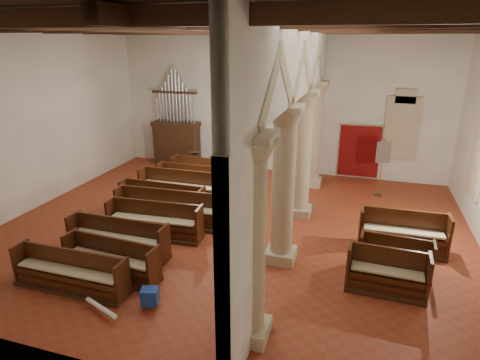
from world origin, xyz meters
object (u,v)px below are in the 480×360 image
at_px(lectern, 196,165).
at_px(aisle_pew_0, 386,278).
at_px(nave_pew_0, 71,277).
at_px(processional_banner, 380,176).
at_px(pipe_organ, 176,135).

bearing_deg(lectern, aisle_pew_0, -55.44).
relative_size(nave_pew_0, aisle_pew_0, 1.59).
distance_m(processional_banner, nave_pew_0, 10.83).
bearing_deg(processional_banner, pipe_organ, 157.07).
xyz_separation_m(pipe_organ, aisle_pew_0, (8.88, -7.65, -1.02)).
height_order(processional_banner, aisle_pew_0, processional_banner).
height_order(pipe_organ, lectern, pipe_organ).
relative_size(pipe_organ, processional_banner, 1.98).
relative_size(pipe_organ, aisle_pew_0, 2.45).
bearing_deg(pipe_organ, aisle_pew_0, -40.76).
xyz_separation_m(pipe_organ, lectern, (1.39, -1.14, -0.92)).
distance_m(pipe_organ, nave_pew_0, 9.95).
bearing_deg(processional_banner, aisle_pew_0, -103.71).
relative_size(processional_banner, nave_pew_0, 0.78).
height_order(pipe_organ, processional_banner, pipe_organ).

